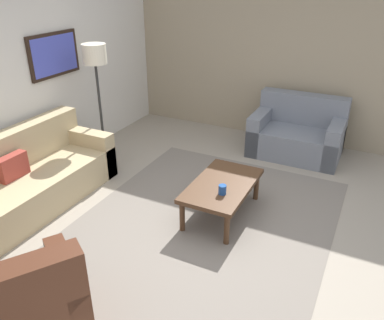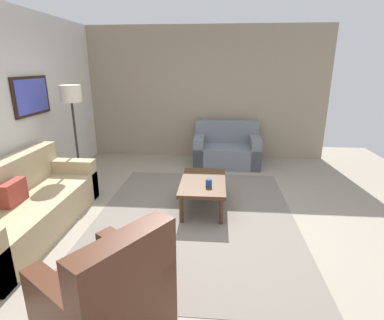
{
  "view_description": "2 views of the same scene",
  "coord_description": "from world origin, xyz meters",
  "px_view_note": "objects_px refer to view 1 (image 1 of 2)",
  "views": [
    {
      "loc": [
        -3.25,
        -1.49,
        2.6
      ],
      "look_at": [
        0.21,
        0.23,
        0.7
      ],
      "focal_mm": 36.49,
      "sensor_mm": 36.0,
      "label": 1
    },
    {
      "loc": [
        -3.73,
        -0.27,
        2.01
      ],
      "look_at": [
        0.24,
        0.06,
        0.75
      ],
      "focal_mm": 28.37,
      "sensor_mm": 36.0,
      "label": 2
    }
  ],
  "objects_px": {
    "armchair_leather": "(29,316)",
    "coffee_table": "(222,187)",
    "lamp_standing": "(96,67)",
    "framed_artwork": "(54,55)",
    "cup": "(222,190)",
    "couch_loveseat": "(298,135)",
    "couch_main": "(22,183)"
  },
  "relations": [
    {
      "from": "couch_loveseat",
      "to": "armchair_leather",
      "type": "bearing_deg",
      "value": 167.47
    },
    {
      "from": "lamp_standing",
      "to": "framed_artwork",
      "type": "distance_m",
      "value": 0.57
    },
    {
      "from": "armchair_leather",
      "to": "cup",
      "type": "xyz_separation_m",
      "value": [
        2.07,
        -0.68,
        0.16
      ]
    },
    {
      "from": "armchair_leather",
      "to": "framed_artwork",
      "type": "xyz_separation_m",
      "value": [
        2.61,
        2.01,
        1.25
      ]
    },
    {
      "from": "coffee_table",
      "to": "framed_artwork",
      "type": "bearing_deg",
      "value": 82.98
    },
    {
      "from": "lamp_standing",
      "to": "framed_artwork",
      "type": "relative_size",
      "value": 2.0
    },
    {
      "from": "armchair_leather",
      "to": "framed_artwork",
      "type": "relative_size",
      "value": 1.29
    },
    {
      "from": "cup",
      "to": "lamp_standing",
      "type": "bearing_deg",
      "value": 71.27
    },
    {
      "from": "coffee_table",
      "to": "framed_artwork",
      "type": "height_order",
      "value": "framed_artwork"
    },
    {
      "from": "couch_main",
      "to": "coffee_table",
      "type": "relative_size",
      "value": 2.07
    },
    {
      "from": "couch_loveseat",
      "to": "cup",
      "type": "height_order",
      "value": "couch_loveseat"
    },
    {
      "from": "couch_main",
      "to": "armchair_leather",
      "type": "xyz_separation_m",
      "value": [
        -1.41,
        -1.62,
        0.01
      ]
    },
    {
      "from": "cup",
      "to": "framed_artwork",
      "type": "height_order",
      "value": "framed_artwork"
    },
    {
      "from": "armchair_leather",
      "to": "coffee_table",
      "type": "distance_m",
      "value": 2.36
    },
    {
      "from": "framed_artwork",
      "to": "armchair_leather",
      "type": "bearing_deg",
      "value": -142.32
    },
    {
      "from": "couch_main",
      "to": "cup",
      "type": "relative_size",
      "value": 21.71
    },
    {
      "from": "coffee_table",
      "to": "cup",
      "type": "bearing_deg",
      "value": -157.89
    },
    {
      "from": "armchair_leather",
      "to": "framed_artwork",
      "type": "distance_m",
      "value": 3.52
    },
    {
      "from": "couch_main",
      "to": "lamp_standing",
      "type": "height_order",
      "value": "lamp_standing"
    },
    {
      "from": "couch_main",
      "to": "armchair_leather",
      "type": "distance_m",
      "value": 2.14
    },
    {
      "from": "couch_loveseat",
      "to": "coffee_table",
      "type": "bearing_deg",
      "value": 169.59
    },
    {
      "from": "coffee_table",
      "to": "lamp_standing",
      "type": "bearing_deg",
      "value": 75.88
    },
    {
      "from": "couch_main",
      "to": "cup",
      "type": "height_order",
      "value": "couch_main"
    },
    {
      "from": "coffee_table",
      "to": "framed_artwork",
      "type": "distance_m",
      "value": 2.88
    },
    {
      "from": "couch_main",
      "to": "framed_artwork",
      "type": "bearing_deg",
      "value": 18.15
    },
    {
      "from": "couch_main",
      "to": "lamp_standing",
      "type": "distance_m",
      "value": 1.8
    },
    {
      "from": "cup",
      "to": "framed_artwork",
      "type": "bearing_deg",
      "value": 78.79
    },
    {
      "from": "armchair_leather",
      "to": "coffee_table",
      "type": "height_order",
      "value": "armchair_leather"
    },
    {
      "from": "coffee_table",
      "to": "cup",
      "type": "height_order",
      "value": "cup"
    },
    {
      "from": "couch_main",
      "to": "couch_loveseat",
      "type": "xyz_separation_m",
      "value": [
        2.99,
        -2.6,
        -0.0
      ]
    },
    {
      "from": "couch_main",
      "to": "framed_artwork",
      "type": "xyz_separation_m",
      "value": [
        1.2,
        0.39,
        1.26
      ]
    },
    {
      "from": "couch_loveseat",
      "to": "cup",
      "type": "xyz_separation_m",
      "value": [
        -2.32,
        0.3,
        0.17
      ]
    }
  ]
}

